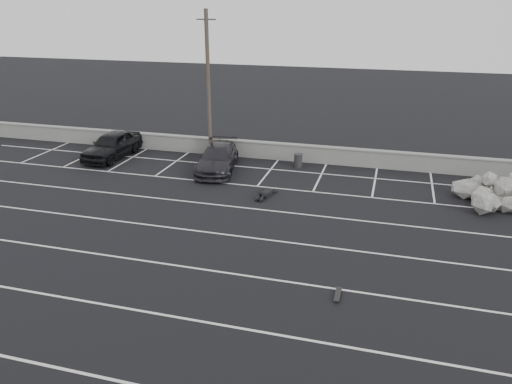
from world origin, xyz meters
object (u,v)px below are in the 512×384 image
(person, at_px, (268,190))
(skateboard, at_px, (338,295))
(car_right, at_px, (217,159))
(utility_pole, at_px, (208,86))
(car_left, at_px, (112,145))
(trash_bin, at_px, (298,160))

(person, distance_m, skateboard, 9.64)
(car_right, relative_size, utility_pole, 0.56)
(utility_pole, xyz_separation_m, person, (5.04, -5.20, -4.25))
(skateboard, bearing_deg, car_left, 141.94)
(car_left, bearing_deg, utility_pole, 18.06)
(utility_pole, relative_size, person, 3.75)
(car_right, bearing_deg, person, -48.25)
(car_left, relative_size, person, 2.03)
(skateboard, bearing_deg, utility_pole, 124.81)
(car_left, xyz_separation_m, utility_pole, (5.93, 1.65, 3.66))
(car_left, height_order, trash_bin, car_left)
(trash_bin, xyz_separation_m, person, (-0.62, -4.82, -0.19))
(utility_pole, bearing_deg, person, -45.90)
(car_right, distance_m, trash_bin, 4.78)
(trash_bin, height_order, person, trash_bin)
(car_left, relative_size, skateboard, 6.52)
(trash_bin, relative_size, person, 0.34)
(car_right, distance_m, utility_pole, 4.56)
(car_right, xyz_separation_m, utility_pole, (-1.27, 2.26, 3.75))
(person, xyz_separation_m, skateboard, (4.61, -8.46, -0.16))
(utility_pole, height_order, skateboard, utility_pole)
(trash_bin, bearing_deg, utility_pole, 176.19)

